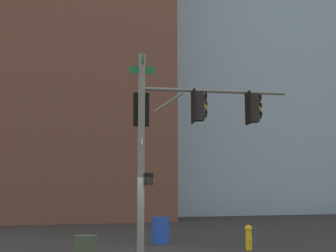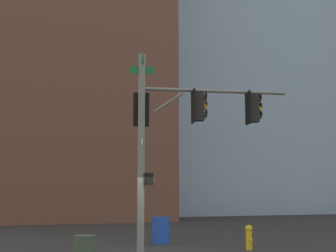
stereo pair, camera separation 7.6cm
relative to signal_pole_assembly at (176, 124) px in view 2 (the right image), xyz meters
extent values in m
cylinder|color=slate|center=(-0.15, -1.19, -0.96)|extent=(0.23, 0.23, 6.70)
cylinder|color=slate|center=(0.29, 1.33, 1.20)|extent=(0.99, 5.05, 0.12)
cylinder|color=slate|center=(0.01, -0.28, 0.75)|extent=(0.26, 1.04, 0.75)
cube|color=#0F6B33|center=(-0.15, -1.19, 2.15)|extent=(0.97, 0.20, 0.24)
cube|color=#0F6B33|center=(-0.15, -1.19, 1.85)|extent=(0.18, 0.84, 0.24)
cube|color=white|center=(-0.15, -1.19, -0.64)|extent=(0.45, 0.11, 0.24)
cube|color=black|center=(0.19, 0.75, 0.64)|extent=(0.39, 0.39, 1.00)
cube|color=black|center=(0.15, 0.56, 0.64)|extent=(0.54, 0.13, 1.16)
sphere|color=#470A07|center=(0.22, 0.95, 0.94)|extent=(0.20, 0.20, 0.20)
cylinder|color=black|center=(0.23, 1.01, 1.03)|extent=(0.23, 0.08, 0.23)
sphere|color=#F29E0C|center=(0.22, 0.95, 0.64)|extent=(0.20, 0.20, 0.20)
cylinder|color=black|center=(0.23, 1.01, 0.73)|extent=(0.23, 0.08, 0.23)
sphere|color=#0A3819|center=(0.22, 0.95, 0.34)|extent=(0.20, 0.20, 0.20)
cylinder|color=black|center=(0.23, 1.01, 0.43)|extent=(0.23, 0.08, 0.23)
cube|color=black|center=(0.52, 2.68, 0.64)|extent=(0.39, 0.39, 1.00)
cube|color=black|center=(0.49, 2.49, 0.64)|extent=(0.54, 0.13, 1.16)
sphere|color=#470A07|center=(0.56, 2.88, 0.94)|extent=(0.20, 0.20, 0.20)
cylinder|color=black|center=(0.57, 2.95, 1.03)|extent=(0.23, 0.08, 0.23)
sphere|color=#F29E0C|center=(0.56, 2.88, 0.64)|extent=(0.20, 0.20, 0.20)
cylinder|color=black|center=(0.57, 2.95, 0.73)|extent=(0.23, 0.08, 0.23)
sphere|color=#0A3819|center=(0.56, 2.88, 0.34)|extent=(0.20, 0.20, 0.20)
cylinder|color=black|center=(0.57, 2.95, 0.43)|extent=(0.23, 0.08, 0.23)
cube|color=black|center=(-0.46, -1.13, 0.50)|extent=(0.39, 0.39, 1.00)
cube|color=black|center=(-0.28, -1.16, 0.50)|extent=(0.13, 0.54, 1.16)
sphere|color=#470A07|center=(-0.66, -1.10, 0.80)|extent=(0.20, 0.20, 0.20)
cylinder|color=black|center=(-0.73, -1.08, 0.89)|extent=(0.08, 0.23, 0.23)
sphere|color=#4C330A|center=(-0.66, -1.10, 0.50)|extent=(0.20, 0.20, 0.20)
cylinder|color=black|center=(-0.73, -1.08, 0.59)|extent=(0.08, 0.23, 0.23)
sphere|color=green|center=(-0.66, -1.10, 0.20)|extent=(0.20, 0.20, 0.20)
cylinder|color=black|center=(-0.73, -1.08, 0.29)|extent=(0.08, 0.23, 0.23)
cube|color=black|center=(-0.10, -0.92, -1.85)|extent=(0.40, 0.31, 0.40)
cube|color=#EA5914|center=(-0.08, -0.79, -1.85)|extent=(0.25, 0.06, 0.28)
cylinder|color=gold|center=(-0.36, 2.86, -3.98)|extent=(0.22, 0.22, 0.65)
sphere|color=gold|center=(-0.36, 2.86, -3.57)|extent=(0.26, 0.26, 0.26)
cylinder|color=gold|center=(-0.20, 2.86, -3.95)|extent=(0.10, 0.09, 0.09)
cube|color=#193FA5|center=(-3.18, 0.47, -3.78)|extent=(0.54, 0.63, 1.05)
cube|color=brown|center=(-29.07, -1.58, 14.85)|extent=(27.30, 14.54, 38.32)
cube|color=brown|center=(-34.44, 18.59, 11.52)|extent=(19.38, 14.08, 31.66)
camera|label=1|loc=(14.29, -5.18, -2.28)|focal=48.33mm
camera|label=2|loc=(14.31, -5.10, -2.28)|focal=48.33mm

